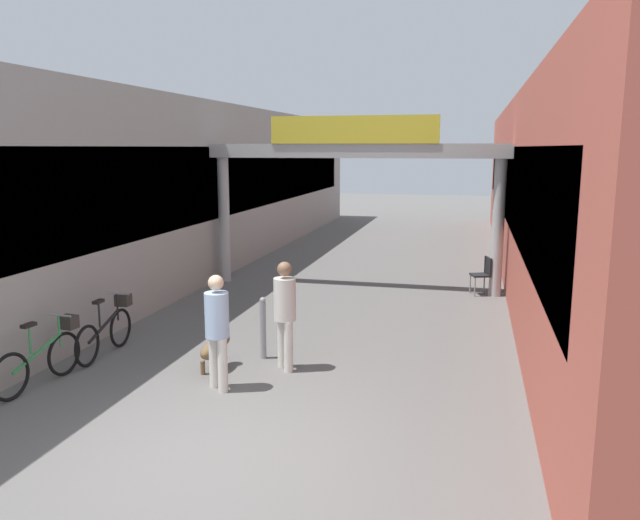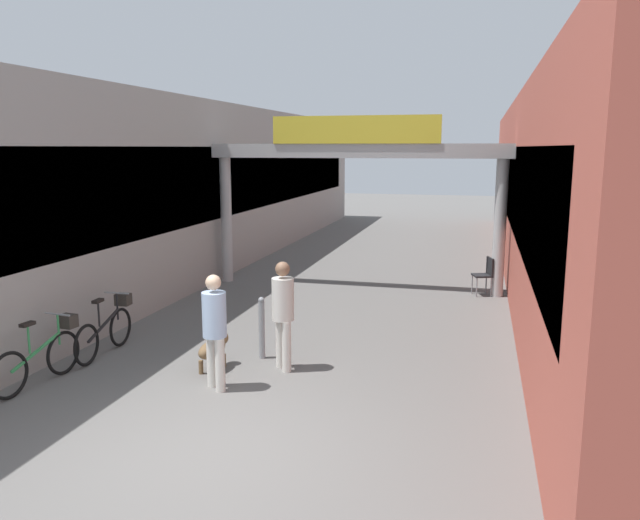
{
  "view_description": "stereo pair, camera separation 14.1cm",
  "coord_description": "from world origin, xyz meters",
  "px_view_note": "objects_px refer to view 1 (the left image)",
  "views": [
    {
      "loc": [
        2.76,
        -6.1,
        3.4
      ],
      "look_at": [
        0.0,
        5.18,
        1.3
      ],
      "focal_mm": 35.0,
      "sensor_mm": 36.0,
      "label": 1
    },
    {
      "loc": [
        2.9,
        -6.06,
        3.4
      ],
      "look_at": [
        0.0,
        5.18,
        1.3
      ],
      "focal_mm": 35.0,
      "sensor_mm": 36.0,
      "label": 2
    }
  ],
  "objects_px": {
    "pedestrian_companion": "(285,309)",
    "bicycle_black_second": "(108,329)",
    "pedestrian_with_dog": "(217,325)",
    "bollard_post_metal": "(263,327)",
    "cafe_chair_black_nearer": "(484,272)",
    "bicycle_green_nearest": "(44,356)",
    "dog_on_leash": "(216,348)"
  },
  "relations": [
    {
      "from": "bicycle_black_second",
      "to": "pedestrian_with_dog",
      "type": "bearing_deg",
      "value": -22.89
    },
    {
      "from": "bicycle_black_second",
      "to": "cafe_chair_black_nearer",
      "type": "relative_size",
      "value": 1.9
    },
    {
      "from": "bicycle_green_nearest",
      "to": "bollard_post_metal",
      "type": "bearing_deg",
      "value": 34.13
    },
    {
      "from": "dog_on_leash",
      "to": "bollard_post_metal",
      "type": "xyz_separation_m",
      "value": [
        0.54,
        0.67,
        0.18
      ]
    },
    {
      "from": "pedestrian_companion",
      "to": "bicycle_black_second",
      "type": "xyz_separation_m",
      "value": [
        -3.08,
        0.01,
        -0.54
      ]
    },
    {
      "from": "dog_on_leash",
      "to": "bicycle_black_second",
      "type": "distance_m",
      "value": 2.06
    },
    {
      "from": "pedestrian_with_dog",
      "to": "bicycle_black_second",
      "type": "relative_size",
      "value": 0.98
    },
    {
      "from": "pedestrian_with_dog",
      "to": "pedestrian_companion",
      "type": "xyz_separation_m",
      "value": [
        0.69,
        1.0,
        0.02
      ]
    },
    {
      "from": "pedestrian_companion",
      "to": "cafe_chair_black_nearer",
      "type": "xyz_separation_m",
      "value": [
        3.04,
        5.88,
        -0.43
      ]
    },
    {
      "from": "pedestrian_companion",
      "to": "bicycle_black_second",
      "type": "bearing_deg",
      "value": 179.89
    },
    {
      "from": "bollard_post_metal",
      "to": "dog_on_leash",
      "type": "bearing_deg",
      "value": -128.91
    },
    {
      "from": "dog_on_leash",
      "to": "cafe_chair_black_nearer",
      "type": "relative_size",
      "value": 0.85
    },
    {
      "from": "pedestrian_with_dog",
      "to": "pedestrian_companion",
      "type": "distance_m",
      "value": 1.22
    },
    {
      "from": "bicycle_green_nearest",
      "to": "bicycle_black_second",
      "type": "distance_m",
      "value": 1.44
    },
    {
      "from": "dog_on_leash",
      "to": "bollard_post_metal",
      "type": "distance_m",
      "value": 0.88
    },
    {
      "from": "bicycle_black_second",
      "to": "cafe_chair_black_nearer",
      "type": "bearing_deg",
      "value": 43.81
    },
    {
      "from": "dog_on_leash",
      "to": "bicycle_green_nearest",
      "type": "height_order",
      "value": "bicycle_green_nearest"
    },
    {
      "from": "bollard_post_metal",
      "to": "cafe_chair_black_nearer",
      "type": "distance_m",
      "value": 6.51
    },
    {
      "from": "dog_on_leash",
      "to": "cafe_chair_black_nearer",
      "type": "distance_m",
      "value": 7.38
    },
    {
      "from": "cafe_chair_black_nearer",
      "to": "pedestrian_with_dog",
      "type": "bearing_deg",
      "value": -118.45
    },
    {
      "from": "bollard_post_metal",
      "to": "pedestrian_with_dog",
      "type": "bearing_deg",
      "value": -97.57
    },
    {
      "from": "pedestrian_with_dog",
      "to": "dog_on_leash",
      "type": "distance_m",
      "value": 1.02
    },
    {
      "from": "bicycle_black_second",
      "to": "pedestrian_companion",
      "type": "bearing_deg",
      "value": -0.11
    },
    {
      "from": "bicycle_black_second",
      "to": "bollard_post_metal",
      "type": "height_order",
      "value": "bollard_post_metal"
    },
    {
      "from": "bollard_post_metal",
      "to": "cafe_chair_black_nearer",
      "type": "relative_size",
      "value": 1.15
    },
    {
      "from": "dog_on_leash",
      "to": "bicycle_green_nearest",
      "type": "distance_m",
      "value": 2.46
    },
    {
      "from": "pedestrian_companion",
      "to": "bollard_post_metal",
      "type": "relative_size",
      "value": 1.66
    },
    {
      "from": "pedestrian_companion",
      "to": "dog_on_leash",
      "type": "bearing_deg",
      "value": -165.73
    },
    {
      "from": "bicycle_green_nearest",
      "to": "cafe_chair_black_nearer",
      "type": "xyz_separation_m",
      "value": [
        6.25,
        7.31,
        0.1
      ]
    },
    {
      "from": "dog_on_leash",
      "to": "bollard_post_metal",
      "type": "bearing_deg",
      "value": 51.09
    },
    {
      "from": "bicycle_black_second",
      "to": "cafe_chair_black_nearer",
      "type": "height_order",
      "value": "bicycle_black_second"
    },
    {
      "from": "pedestrian_companion",
      "to": "bollard_post_metal",
      "type": "height_order",
      "value": "pedestrian_companion"
    }
  ]
}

